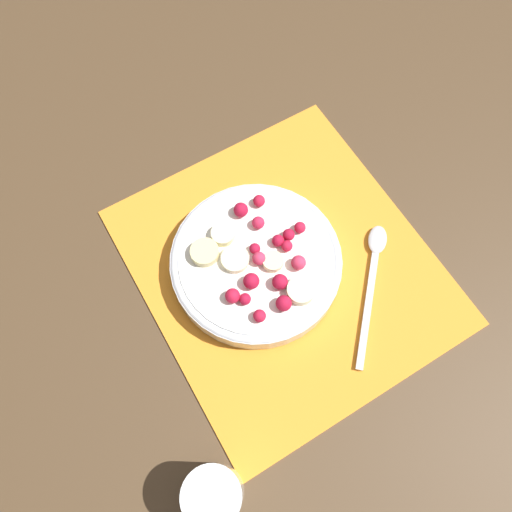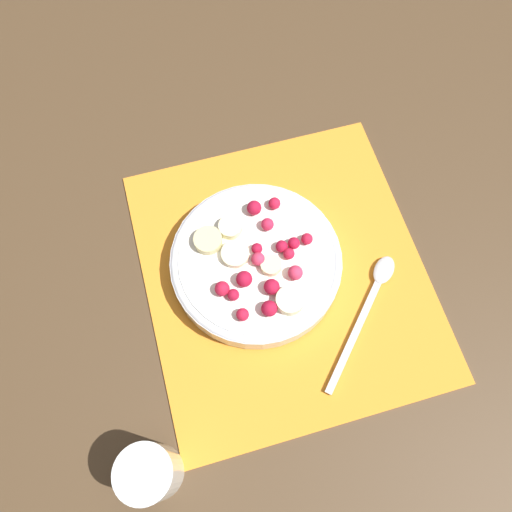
# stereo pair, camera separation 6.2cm
# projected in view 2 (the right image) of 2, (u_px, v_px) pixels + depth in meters

# --- Properties ---
(ground_plane) EXTENTS (3.00, 3.00, 0.00)m
(ground_plane) POSITION_uv_depth(u_px,v_px,m) (284.00, 273.00, 0.66)
(ground_plane) COLOR #4C3823
(placemat) EXTENTS (0.40, 0.36, 0.01)m
(placemat) POSITION_uv_depth(u_px,v_px,m) (285.00, 273.00, 0.66)
(placemat) COLOR orange
(placemat) RESTS_ON ground_plane
(fruit_bowl) EXTENTS (0.22, 0.22, 0.05)m
(fruit_bowl) POSITION_uv_depth(u_px,v_px,m) (256.00, 262.00, 0.64)
(fruit_bowl) COLOR silver
(fruit_bowl) RESTS_ON placemat
(spoon) EXTENTS (0.16, 0.15, 0.01)m
(spoon) POSITION_uv_depth(u_px,v_px,m) (372.00, 296.00, 0.64)
(spoon) COLOR silver
(spoon) RESTS_ON placemat
(drinking_glass) EXTENTS (0.06, 0.06, 0.09)m
(drinking_glass) POSITION_uv_depth(u_px,v_px,m) (151.00, 473.00, 0.53)
(drinking_glass) COLOR white
(drinking_glass) RESTS_ON ground_plane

